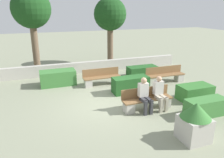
# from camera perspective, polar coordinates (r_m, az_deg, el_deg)

# --- Properties ---
(ground_plane) EXTENTS (60.00, 60.00, 0.00)m
(ground_plane) POSITION_cam_1_polar(r_m,az_deg,el_deg) (9.32, -1.30, -6.43)
(ground_plane) COLOR gray
(perimeter_wall) EXTENTS (12.95, 0.30, 0.68)m
(perimeter_wall) POSITION_cam_1_polar(r_m,az_deg,el_deg) (13.68, -7.89, 2.98)
(perimeter_wall) COLOR #B7B2A8
(perimeter_wall) RESTS_ON ground_plane
(bench_front) EXTENTS (2.07, 0.48, 0.85)m
(bench_front) POSITION_cam_1_polar(r_m,az_deg,el_deg) (8.85, 9.13, -5.67)
(bench_front) COLOR brown
(bench_front) RESTS_ON ground_plane
(bench_left_side) EXTENTS (1.98, 0.49, 0.85)m
(bench_left_side) POSITION_cam_1_polar(r_m,az_deg,el_deg) (11.43, -2.64, 0.06)
(bench_left_side) COLOR brown
(bench_left_side) RESTS_ON ground_plane
(bench_right_side) EXTENTS (2.19, 0.48, 0.85)m
(bench_right_side) POSITION_cam_1_polar(r_m,az_deg,el_deg) (12.15, 13.73, 0.69)
(bench_right_side) COLOR brown
(bench_right_side) RESTS_ON ground_plane
(person_seated_man) EXTENTS (0.38, 0.63, 1.35)m
(person_seated_man) POSITION_cam_1_polar(r_m,az_deg,el_deg) (8.49, 8.50, -3.69)
(person_seated_man) COLOR #333338
(person_seated_man) RESTS_ON ground_plane
(person_seated_woman) EXTENTS (0.38, 0.63, 1.33)m
(person_seated_woman) POSITION_cam_1_polar(r_m,az_deg,el_deg) (8.82, 12.36, -3.18)
(person_seated_woman) COLOR #B2A893
(person_seated_woman) RESTS_ON ground_plane
(hedge_block_near_left) EXTENTS (1.80, 0.88, 0.78)m
(hedge_block_near_left) POSITION_cam_1_polar(r_m,az_deg,el_deg) (11.74, -13.93, 0.30)
(hedge_block_near_left) COLOR #3D7A38
(hedge_block_near_left) RESTS_ON ground_plane
(hedge_block_near_right) EXTENTS (1.61, 0.62, 0.66)m
(hedge_block_near_right) POSITION_cam_1_polar(r_m,az_deg,el_deg) (8.95, 23.27, -6.77)
(hedge_block_near_right) COLOR #3D7A38
(hedge_block_near_right) RESTS_ON ground_plane
(hedge_block_mid_left) EXTENTS (1.73, 0.68, 0.76)m
(hedge_block_mid_left) POSITION_cam_1_polar(r_m,az_deg,el_deg) (10.45, 4.86, -1.48)
(hedge_block_mid_left) COLOR #235623
(hedge_block_mid_left) RESTS_ON ground_plane
(hedge_block_mid_right) EXTENTS (1.76, 0.76, 0.58)m
(hedge_block_mid_right) POSITION_cam_1_polar(r_m,az_deg,el_deg) (13.12, 7.86, 2.08)
(hedge_block_mid_right) COLOR #235623
(hedge_block_mid_right) RESTS_ON ground_plane
(hedge_block_far_left) EXTENTS (1.48, 0.83, 0.66)m
(hedge_block_far_left) POSITION_cam_1_polar(r_m,az_deg,el_deg) (10.28, 20.81, -3.28)
(hedge_block_far_left) COLOR #33702D
(hedge_block_far_left) RESTS_ON ground_plane
(planter_corner_left) EXTENTS (0.92, 0.92, 1.23)m
(planter_corner_left) POSITION_cam_1_polar(r_m,az_deg,el_deg) (7.10, 20.81, -10.17)
(planter_corner_left) COLOR #B7B2A8
(planter_corner_left) RESTS_ON ground_plane
(tree_leftmost) EXTENTS (2.33, 2.33, 4.99)m
(tree_leftmost) POSITION_cam_1_polar(r_m,az_deg,el_deg) (14.36, -20.34, 16.52)
(tree_leftmost) COLOR brown
(tree_leftmost) RESTS_ON ground_plane
(tree_center_left) EXTENTS (2.22, 2.22, 4.57)m
(tree_center_left) POSITION_cam_1_polar(r_m,az_deg,el_deg) (15.44, -0.49, 16.28)
(tree_center_left) COLOR brown
(tree_center_left) RESTS_ON ground_plane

